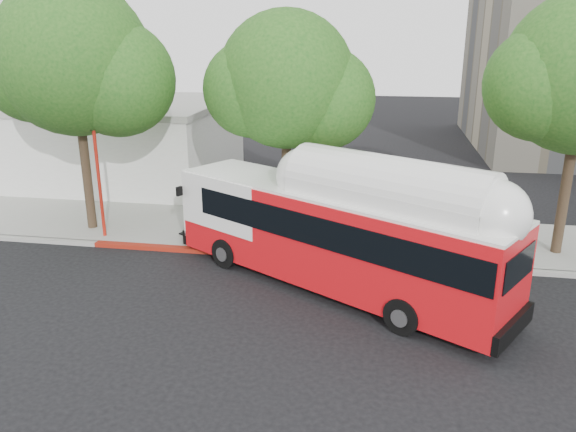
# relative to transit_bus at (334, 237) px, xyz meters

# --- Properties ---
(ground) EXTENTS (120.00, 120.00, 0.00)m
(ground) POSITION_rel_transit_bus_xyz_m (-1.25, -1.76, -1.69)
(ground) COLOR black
(ground) RESTS_ON ground
(sidewalk) EXTENTS (60.00, 5.00, 0.15)m
(sidewalk) POSITION_rel_transit_bus_xyz_m (-1.25, 4.74, -1.62)
(sidewalk) COLOR gray
(sidewalk) RESTS_ON ground
(curb_strip) EXTENTS (60.00, 0.30, 0.15)m
(curb_strip) POSITION_rel_transit_bus_xyz_m (-1.25, 2.14, -1.62)
(curb_strip) COLOR gray
(curb_strip) RESTS_ON ground
(red_curb_segment) EXTENTS (10.00, 0.32, 0.16)m
(red_curb_segment) POSITION_rel_transit_bus_xyz_m (-4.25, 2.14, -1.61)
(red_curb_segment) COLOR maroon
(red_curb_segment) RESTS_ON ground
(street_tree_left) EXTENTS (6.67, 5.80, 9.74)m
(street_tree_left) POSITION_rel_transit_bus_xyz_m (-9.78, 3.80, 4.91)
(street_tree_left) COLOR #2D2116
(street_tree_left) RESTS_ON ground
(street_tree_mid) EXTENTS (5.75, 5.00, 8.62)m
(street_tree_mid) POSITION_rel_transit_bus_xyz_m (-1.84, 4.30, 4.21)
(street_tree_mid) COLOR #2D2116
(street_tree_mid) RESTS_ON ground
(low_commercial_bldg) EXTENTS (16.20, 10.20, 4.25)m
(low_commercial_bldg) POSITION_rel_transit_bus_xyz_m (-15.25, 12.24, 0.46)
(low_commercial_bldg) COLOR silver
(low_commercial_bldg) RESTS_ON ground
(transit_bus) EXTENTS (11.58, 8.11, 3.62)m
(transit_bus) POSITION_rel_transit_bus_xyz_m (0.00, 0.00, 0.00)
(transit_bus) COLOR red
(transit_bus) RESTS_ON ground
(signal_pole) EXTENTS (0.13, 0.44, 4.60)m
(signal_pole) POSITION_rel_transit_bus_xyz_m (-9.28, 2.88, 0.67)
(signal_pole) COLOR red
(signal_pole) RESTS_ON ground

